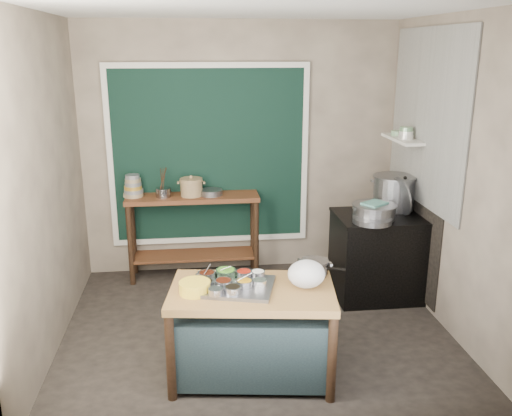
{
  "coord_description": "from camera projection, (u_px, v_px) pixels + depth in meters",
  "views": [
    {
      "loc": [
        -0.53,
        -4.49,
        2.51
      ],
      "look_at": [
        0.03,
        0.25,
        1.09
      ],
      "focal_mm": 38.0,
      "sensor_mm": 36.0,
      "label": 1
    }
  ],
  "objects": [
    {
      "name": "pot_lid",
      "position": [
        402.0,
        196.0,
        5.44
      ],
      "size": [
        0.13,
        0.41,
        0.4
      ],
      "primitive_type": "cylinder",
      "rotation": [
        0.0,
        1.36,
        0.07
      ],
      "color": "gray",
      "rests_on": "stove_top"
    },
    {
      "name": "saucepan",
      "position": [
        315.0,
        268.0,
        4.34
      ],
      "size": [
        0.3,
        0.3,
        0.13
      ],
      "primitive_type": null,
      "rotation": [
        0.0,
        0.0,
        -0.41
      ],
      "color": "gray",
      "rests_on": "prep_table"
    },
    {
      "name": "condiment_tray",
      "position": [
        231.0,
        286.0,
        4.12
      ],
      "size": [
        0.73,
        0.6,
        0.03
      ],
      "primitive_type": "cube",
      "rotation": [
        0.0,
        0.0,
        -0.26
      ],
      "color": "gray",
      "rests_on": "prep_table"
    },
    {
      "name": "steamer",
      "position": [
        374.0,
        211.0,
        5.35
      ],
      "size": [
        0.55,
        0.55,
        0.15
      ],
      "primitive_type": null,
      "rotation": [
        0.0,
        0.0,
        0.25
      ],
      "color": "gray",
      "rests_on": "stove_top"
    },
    {
      "name": "prep_table",
      "position": [
        252.0,
        333.0,
        4.22
      ],
      "size": [
        1.34,
        0.88,
        0.75
      ],
      "primitive_type": "cube",
      "rotation": [
        0.0,
        0.0,
        -0.14
      ],
      "color": "olive",
      "rests_on": "floor"
    },
    {
      "name": "stove_block",
      "position": [
        379.0,
        257.0,
        5.61
      ],
      "size": [
        0.9,
        0.68,
        0.85
      ],
      "primitive_type": "cube",
      "color": "black",
      "rests_on": "floor"
    },
    {
      "name": "ceramic_crock",
      "position": [
        191.0,
        188.0,
        5.9
      ],
      "size": [
        0.28,
        0.28,
        0.17
      ],
      "primitive_type": null,
      "rotation": [
        0.0,
        0.0,
        -0.1
      ],
      "color": "#8E734D",
      "rests_on": "back_counter"
    },
    {
      "name": "condiment_bowls",
      "position": [
        228.0,
        280.0,
        4.12
      ],
      "size": [
        0.55,
        0.44,
        0.06
      ],
      "color": "gray",
      "rests_on": "condiment_tray"
    },
    {
      "name": "yellow_basin",
      "position": [
        195.0,
        287.0,
        4.03
      ],
      "size": [
        0.29,
        0.29,
        0.09
      ],
      "primitive_type": "cylinder",
      "rotation": [
        0.0,
        0.0,
        -0.28
      ],
      "color": "gold",
      "rests_on": "prep_table"
    },
    {
      "name": "shelf_bowl_green",
      "position": [
        398.0,
        133.0,
        5.72
      ],
      "size": [
        0.15,
        0.15,
        0.05
      ],
      "primitive_type": "cylinder",
      "rotation": [
        0.0,
        0.0,
        -0.11
      ],
      "color": "gray",
      "rests_on": "wall_shelf"
    },
    {
      "name": "soot_patch",
      "position": [
        413.0,
        227.0,
        5.67
      ],
      "size": [
        0.01,
        1.3,
        1.3
      ],
      "primitive_type": "cube",
      "color": "black",
      "rests_on": "right_wall"
    },
    {
      "name": "stock_pot",
      "position": [
        394.0,
        192.0,
        5.65
      ],
      "size": [
        0.51,
        0.51,
        0.36
      ],
      "primitive_type": null,
      "rotation": [
        0.0,
        0.0,
        -0.13
      ],
      "color": "gray",
      "rests_on": "stove_top"
    },
    {
      "name": "utensil_cup",
      "position": [
        163.0,
        192.0,
        5.87
      ],
      "size": [
        0.2,
        0.2,
        0.1
      ],
      "primitive_type": "cylinder",
      "rotation": [
        0.0,
        0.0,
        0.27
      ],
      "color": "gray",
      "rests_on": "back_counter"
    },
    {
      "name": "right_wall",
      "position": [
        451.0,
        176.0,
        4.85
      ],
      "size": [
        0.02,
        3.0,
        2.8
      ],
      "primitive_type": "cube",
      "color": "gray",
      "rests_on": "floor"
    },
    {
      "name": "shelf_bowl_stack",
      "position": [
        406.0,
        133.0,
        5.49
      ],
      "size": [
        0.15,
        0.15,
        0.12
      ],
      "color": "silver",
      "rests_on": "wall_shelf"
    },
    {
      "name": "wide_bowl",
      "position": [
        211.0,
        192.0,
        5.94
      ],
      "size": [
        0.3,
        0.3,
        0.06
      ],
      "primitive_type": "cylinder",
      "rotation": [
        0.0,
        0.0,
        -0.26
      ],
      "color": "gray",
      "rests_on": "back_counter"
    },
    {
      "name": "plastic_bag_a",
      "position": [
        306.0,
        274.0,
        4.11
      ],
      "size": [
        0.32,
        0.28,
        0.22
      ],
      "primitive_type": "ellipsoid",
      "rotation": [
        0.0,
        0.0,
        -0.15
      ],
      "color": "white",
      "rests_on": "prep_table"
    },
    {
      "name": "back_wall",
      "position": [
        240.0,
        150.0,
        6.09
      ],
      "size": [
        3.5,
        0.02,
        2.8
      ],
      "primitive_type": "cube",
      "color": "gray",
      "rests_on": "floor"
    },
    {
      "name": "plastic_bag_b",
      "position": [
        309.0,
        274.0,
        4.18
      ],
      "size": [
        0.25,
        0.23,
        0.15
      ],
      "primitive_type": "ellipsoid",
      "rotation": [
        0.0,
        0.0,
        -0.33
      ],
      "color": "white",
      "rests_on": "prep_table"
    },
    {
      "name": "wall_shelf",
      "position": [
        403.0,
        139.0,
        5.59
      ],
      "size": [
        0.22,
        0.7,
        0.03
      ],
      "primitive_type": "cube",
      "color": "beige",
      "rests_on": "right_wall"
    },
    {
      "name": "curtain_frame",
      "position": [
        209.0,
        156.0,
        6.02
      ],
      "size": [
        2.22,
        0.03,
        2.02
      ],
      "primitive_type": null,
      "color": "beige",
      "rests_on": "back_wall"
    },
    {
      "name": "back_counter",
      "position": [
        194.0,
        236.0,
        6.07
      ],
      "size": [
        1.45,
        0.4,
        0.95
      ],
      "primitive_type": "cube",
      "color": "#552D18",
      "rests_on": "floor"
    },
    {
      "name": "floor",
      "position": [
        256.0,
        328.0,
        5.05
      ],
      "size": [
        3.5,
        3.0,
        0.02
      ],
      "primitive_type": "cube",
      "color": "#2F2924",
      "rests_on": "ground"
    },
    {
      "name": "shallow_pan",
      "position": [
        372.0,
        220.0,
        5.24
      ],
      "size": [
        0.48,
        0.48,
        0.05
      ],
      "primitive_type": "cylinder",
      "rotation": [
        0.0,
        0.0,
        0.3
      ],
      "color": "gray",
      "rests_on": "stove_top"
    },
    {
      "name": "ceiling",
      "position": [
        256.0,
        8.0,
        4.25
      ],
      "size": [
        3.5,
        3.0,
        0.02
      ],
      "primitive_type": "cube",
      "color": "gray",
      "rests_on": "back_wall"
    },
    {
      "name": "stove_top",
      "position": [
        382.0,
        217.0,
        5.48
      ],
      "size": [
        0.92,
        0.69,
        0.03
      ],
      "primitive_type": "cube",
      "color": "black",
      "rests_on": "stove_block"
    },
    {
      "name": "green_cloth",
      "position": [
        375.0,
        203.0,
        5.33
      ],
      "size": [
        0.29,
        0.28,
        0.02
      ],
      "primitive_type": "cube",
      "rotation": [
        0.0,
        0.0,
        0.61
      ],
      "color": "slate",
      "rests_on": "steamer"
    },
    {
      "name": "tile_panel",
      "position": [
        427.0,
        118.0,
        5.24
      ],
      "size": [
        0.02,
        1.7,
        1.7
      ],
      "primitive_type": "cube",
      "color": "#B2B2AA",
      "rests_on": "right_wall"
    },
    {
      "name": "curtain_panel",
      "position": [
        209.0,
        156.0,
        6.03
      ],
      "size": [
        2.1,
        0.02,
        1.9
      ],
      "primitive_type": "cube",
      "color": "black",
      "rests_on": "back_wall"
    },
    {
      "name": "left_wall",
      "position": [
        44.0,
        188.0,
        4.46
      ],
      "size": [
        0.02,
        3.0,
        2.8
      ],
      "primitive_type": "cube",
      "color": "gray",
      "rests_on": "floor"
    },
    {
      "name": "bowl_stack",
      "position": [
        133.0,
        187.0,
        5.86
      ],
      "size": [
        0.22,
        0.22,
        0.24
      ],
      "color": "tan",
      "rests_on": "back_counter"
    }
  ]
}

